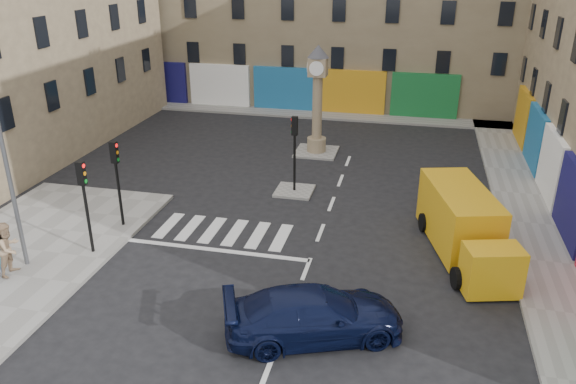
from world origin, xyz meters
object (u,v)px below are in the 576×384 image
(traffic_light_island, at_px, (295,142))
(clock_pillar, at_px, (317,93))
(navy_sedan, at_px, (314,314))
(pedestrian_tan, at_px, (9,248))
(traffic_light_left_near, at_px, (84,193))
(yellow_van, at_px, (464,225))
(lamp_post, at_px, (2,145))
(traffic_light_left_far, at_px, (116,170))

(traffic_light_island, distance_m, clock_pillar, 6.07)
(navy_sedan, bearing_deg, traffic_light_island, -6.24)
(pedestrian_tan, bearing_deg, traffic_light_left_near, -44.33)
(yellow_van, height_order, pedestrian_tan, yellow_van)
(clock_pillar, bearing_deg, traffic_light_island, -90.00)
(lamp_post, bearing_deg, clock_pillar, 61.65)
(traffic_light_left_far, bearing_deg, clock_pillar, 61.06)
(traffic_light_left_near, relative_size, pedestrian_tan, 1.84)
(traffic_light_island, relative_size, pedestrian_tan, 1.84)
(lamp_post, relative_size, yellow_van, 1.21)
(traffic_light_left_far, xyz_separation_m, yellow_van, (13.94, 1.01, -1.43))
(navy_sedan, distance_m, pedestrian_tan, 11.27)
(yellow_van, bearing_deg, navy_sedan, -141.21)
(yellow_van, bearing_deg, traffic_light_left_near, 178.40)
(traffic_light_left_far, height_order, navy_sedan, traffic_light_left_far)
(traffic_light_island, distance_m, lamp_post, 12.52)
(traffic_light_left_near, bearing_deg, traffic_light_island, 51.07)
(traffic_light_left_near, distance_m, clock_pillar, 15.19)
(traffic_light_left_near, height_order, clock_pillar, clock_pillar)
(traffic_light_left_far, xyz_separation_m, traffic_light_island, (6.30, 5.40, -0.03))
(traffic_light_left_near, bearing_deg, traffic_light_left_far, 90.00)
(traffic_light_left_far, relative_size, pedestrian_tan, 1.84)
(clock_pillar, relative_size, yellow_van, 0.89)
(traffic_light_left_near, xyz_separation_m, yellow_van, (13.94, 3.41, -1.43))
(traffic_light_left_far, distance_m, yellow_van, 14.05)
(traffic_light_left_near, distance_m, lamp_post, 3.21)
(traffic_light_left_far, bearing_deg, traffic_light_left_near, -90.00)
(traffic_light_left_near, height_order, lamp_post, lamp_post)
(traffic_light_left_near, relative_size, yellow_van, 0.54)
(yellow_van, distance_m, pedestrian_tan, 16.80)
(traffic_light_left_near, bearing_deg, clock_pillar, 65.45)
(pedestrian_tan, bearing_deg, navy_sedan, -96.23)
(traffic_light_island, xyz_separation_m, pedestrian_tan, (-8.24, -9.88, -1.44))
(pedestrian_tan, bearing_deg, clock_pillar, -28.86)
(traffic_light_island, bearing_deg, clock_pillar, 90.00)
(clock_pillar, bearing_deg, traffic_light_left_far, -118.94)
(traffic_light_left_far, bearing_deg, pedestrian_tan, -113.34)
(traffic_light_island, bearing_deg, traffic_light_left_near, -128.93)
(traffic_light_left_far, distance_m, clock_pillar, 13.05)
(lamp_post, relative_size, navy_sedan, 1.53)
(traffic_light_left_far, bearing_deg, traffic_light_island, 40.60)
(traffic_light_island, height_order, pedestrian_tan, traffic_light_island)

